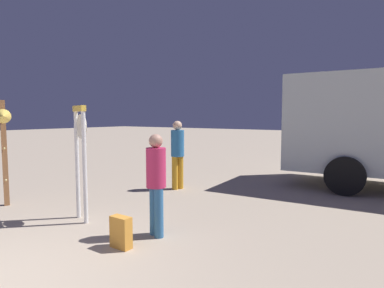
# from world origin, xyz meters

# --- Properties ---
(standing_clock) EXTENTS (0.47, 0.22, 2.01)m
(standing_clock) POSITION_xyz_m (-1.03, 2.28, 1.25)
(standing_clock) COLOR white
(standing_clock) RESTS_ON ground_plane
(arrow_sign) EXTENTS (1.13, 0.64, 2.15)m
(arrow_sign) POSITION_xyz_m (-2.75, 1.82, 1.45)
(arrow_sign) COLOR #96633C
(arrow_sign) RESTS_ON ground_plane
(person_near_clock) EXTENTS (0.30, 0.30, 1.56)m
(person_near_clock) POSITION_xyz_m (0.53, 2.46, 0.87)
(person_near_clock) COLOR teal
(person_near_clock) RESTS_ON ground_plane
(backpack) EXTENTS (0.31, 0.19, 0.44)m
(backpack) POSITION_xyz_m (0.43, 1.84, 0.22)
(backpack) COLOR orange
(backpack) RESTS_ON ground_plane
(person_distant) EXTENTS (0.33, 0.33, 1.71)m
(person_distant) POSITION_xyz_m (-1.13, 5.17, 0.96)
(person_distant) COLOR gold
(person_distant) RESTS_ON ground_plane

